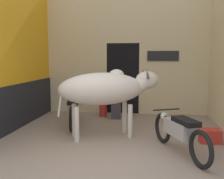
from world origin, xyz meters
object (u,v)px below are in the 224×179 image
Objects in this scene: motorcycle_far at (74,109)px; plastic_stool at (103,109)px; motorcycle_near at (179,131)px; cow at (106,89)px; shopkeeper_seated at (117,95)px; crate at (210,136)px.

motorcycle_far reaches higher than plastic_stool.
plastic_stool is at bearing 123.65° from motorcycle_near.
cow is 1.21× the size of motorcycle_far.
motorcycle_far is at bearing 137.15° from cow.
shopkeeper_seated is (1.03, 0.91, 0.27)m from motorcycle_far.
crate is (3.24, -1.05, -0.28)m from motorcycle_far.
cow reaches higher than plastic_stool.
crate is at bearing -2.71° from cow.
shopkeeper_seated is 0.64m from plastic_stool.
cow reaches higher than crate.
motorcycle_near is at bearing -61.37° from shopkeeper_seated.
motorcycle_far is (-2.52, 1.81, -0.01)m from motorcycle_near.
plastic_stool is (0.60, 1.06, -0.18)m from motorcycle_far.
cow is at bearing 177.29° from crate.
crate is (2.21, -1.96, -0.55)m from shopkeeper_seated.
cow reaches higher than motorcycle_near.
cow is at bearing 149.91° from motorcycle_near.
shopkeeper_seated is 2.88× the size of plastic_stool.
crate is at bearing 46.51° from motorcycle_near.
cow is at bearing -42.85° from motorcycle_far.
motorcycle_near is at bearing -30.09° from cow.
motorcycle_far is 4.30× the size of plastic_stool.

